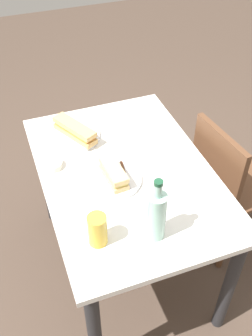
{
  "coord_description": "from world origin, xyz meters",
  "views": [
    {
      "loc": [
        1.25,
        -0.46,
        2.0
      ],
      "look_at": [
        0.0,
        0.0,
        0.77
      ],
      "focal_mm": 42.25,
      "sensor_mm": 36.0,
      "label": 1
    }
  ],
  "objects_px": {
    "knife_near": "(125,173)",
    "olive_bowl": "(52,165)",
    "beer_glass": "(97,230)",
    "chair_far": "(227,182)",
    "water_bottle": "(156,215)",
    "dining_table": "(126,189)",
    "baguette_sandwich_far": "(75,130)",
    "knife_far": "(82,129)",
    "baguette_sandwich_near": "(114,173)",
    "plate_far": "(75,137)",
    "plate_near": "(114,180)"
  },
  "relations": [
    {
      "from": "chair_far",
      "to": "olive_bowl",
      "type": "height_order",
      "value": "chair_far"
    },
    {
      "from": "water_bottle",
      "to": "beer_glass",
      "type": "distance_m",
      "value": 0.23
    },
    {
      "from": "plate_near",
      "to": "baguette_sandwich_far",
      "type": "xyz_separation_m",
      "value": [
        -0.37,
        -0.08,
        0.04
      ]
    },
    {
      "from": "knife_near",
      "to": "water_bottle",
      "type": "height_order",
      "value": "water_bottle"
    },
    {
      "from": "chair_far",
      "to": "olive_bowl",
      "type": "bearing_deg",
      "value": -99.86
    },
    {
      "from": "baguette_sandwich_near",
      "to": "dining_table",
      "type": "bearing_deg",
      "value": 120.25
    },
    {
      "from": "beer_glass",
      "to": "plate_far",
      "type": "bearing_deg",
      "value": 172.9
    },
    {
      "from": "plate_near",
      "to": "baguette_sandwich_near",
      "type": "height_order",
      "value": "baguette_sandwich_near"
    },
    {
      "from": "water_bottle",
      "to": "olive_bowl",
      "type": "bearing_deg",
      "value": -150.97
    },
    {
      "from": "baguette_sandwich_near",
      "to": "plate_far",
      "type": "xyz_separation_m",
      "value": [
        -0.37,
        -0.08,
        -0.04
      ]
    },
    {
      "from": "chair_far",
      "to": "beer_glass",
      "type": "xyz_separation_m",
      "value": [
        0.33,
        -0.82,
        0.33
      ]
    },
    {
      "from": "dining_table",
      "to": "beer_glass",
      "type": "xyz_separation_m",
      "value": [
        0.34,
        -0.24,
        0.19
      ]
    },
    {
      "from": "plate_far",
      "to": "beer_glass",
      "type": "height_order",
      "value": "beer_glass"
    },
    {
      "from": "baguette_sandwich_far",
      "to": "plate_near",
      "type": "bearing_deg",
      "value": 12.59
    },
    {
      "from": "dining_table",
      "to": "water_bottle",
      "type": "distance_m",
      "value": 0.45
    },
    {
      "from": "knife_far",
      "to": "plate_far",
      "type": "bearing_deg",
      "value": -51.66
    },
    {
      "from": "dining_table",
      "to": "baguette_sandwich_far",
      "type": "relative_size",
      "value": 4.3
    },
    {
      "from": "plate_far",
      "to": "olive_bowl",
      "type": "xyz_separation_m",
      "value": [
        0.18,
        -0.16,
        0.01
      ]
    },
    {
      "from": "baguette_sandwich_near",
      "to": "knife_near",
      "type": "height_order",
      "value": "baguette_sandwich_near"
    },
    {
      "from": "plate_far",
      "to": "chair_far",
      "type": "bearing_deg",
      "value": 65.73
    },
    {
      "from": "plate_near",
      "to": "knife_near",
      "type": "height_order",
      "value": "knife_near"
    },
    {
      "from": "chair_far",
      "to": "knife_near",
      "type": "height_order",
      "value": "chair_far"
    },
    {
      "from": "plate_near",
      "to": "chair_far",
      "type": "bearing_deg",
      "value": 92.89
    },
    {
      "from": "water_bottle",
      "to": "chair_far",
      "type": "bearing_deg",
      "value": 121.75
    },
    {
      "from": "dining_table",
      "to": "knife_far",
      "type": "height_order",
      "value": "knife_far"
    },
    {
      "from": "chair_far",
      "to": "beer_glass",
      "type": "height_order",
      "value": "beer_glass"
    },
    {
      "from": "knife_near",
      "to": "plate_far",
      "type": "bearing_deg",
      "value": -158.31
    },
    {
      "from": "chair_far",
      "to": "baguette_sandwich_far",
      "type": "xyz_separation_m",
      "value": [
        -0.33,
        -0.74,
        0.31
      ]
    },
    {
      "from": "chair_far",
      "to": "knife_far",
      "type": "bearing_deg",
      "value": -118.07
    },
    {
      "from": "baguette_sandwich_far",
      "to": "knife_far",
      "type": "bearing_deg",
      "value": 128.34
    },
    {
      "from": "dining_table",
      "to": "baguette_sandwich_near",
      "type": "distance_m",
      "value": 0.19
    },
    {
      "from": "baguette_sandwich_near",
      "to": "knife_near",
      "type": "xyz_separation_m",
      "value": [
        -0.02,
        0.06,
        -0.03
      ]
    },
    {
      "from": "water_bottle",
      "to": "beer_glass",
      "type": "xyz_separation_m",
      "value": [
        -0.04,
        -0.22,
        -0.05
      ]
    },
    {
      "from": "dining_table",
      "to": "knife_near",
      "type": "distance_m",
      "value": 0.14
    },
    {
      "from": "dining_table",
      "to": "beer_glass",
      "type": "distance_m",
      "value": 0.45
    },
    {
      "from": "baguette_sandwich_near",
      "to": "baguette_sandwich_far",
      "type": "xyz_separation_m",
      "value": [
        -0.37,
        -0.08,
        0.0
      ]
    },
    {
      "from": "plate_far",
      "to": "baguette_sandwich_far",
      "type": "distance_m",
      "value": 0.04
    },
    {
      "from": "olive_bowl",
      "to": "dining_table",
      "type": "bearing_deg",
      "value": 65.06
    },
    {
      "from": "plate_far",
      "to": "baguette_sandwich_far",
      "type": "relative_size",
      "value": 0.95
    },
    {
      "from": "water_bottle",
      "to": "dining_table",
      "type": "bearing_deg",
      "value": 177.05
    },
    {
      "from": "baguette_sandwich_far",
      "to": "olive_bowl",
      "type": "distance_m",
      "value": 0.24
    },
    {
      "from": "beer_glass",
      "to": "water_bottle",
      "type": "bearing_deg",
      "value": 78.4
    },
    {
      "from": "knife_far",
      "to": "chair_far",
      "type": "bearing_deg",
      "value": 61.93
    },
    {
      "from": "knife_near",
      "to": "beer_glass",
      "type": "height_order",
      "value": "beer_glass"
    },
    {
      "from": "knife_near",
      "to": "olive_bowl",
      "type": "height_order",
      "value": "olive_bowl"
    },
    {
      "from": "chair_far",
      "to": "knife_far",
      "type": "xyz_separation_m",
      "value": [
        -0.37,
        -0.69,
        0.28
      ]
    },
    {
      "from": "water_bottle",
      "to": "knife_near",
      "type": "bearing_deg",
      "value": 179.49
    },
    {
      "from": "beer_glass",
      "to": "olive_bowl",
      "type": "relative_size",
      "value": 1.5
    },
    {
      "from": "baguette_sandwich_near",
      "to": "plate_far",
      "type": "distance_m",
      "value": 0.38
    },
    {
      "from": "dining_table",
      "to": "water_bottle",
      "type": "bearing_deg",
      "value": -2.95
    }
  ]
}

